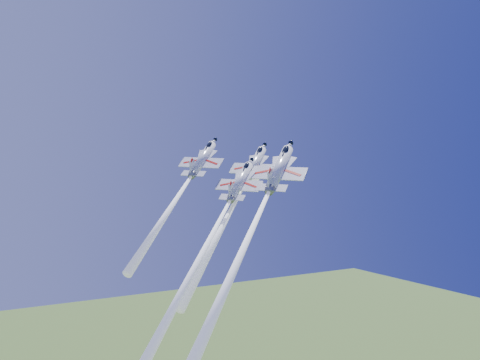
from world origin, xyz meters
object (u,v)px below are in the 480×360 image
jet_lead (233,206)px  jet_slot (209,239)px  jet_right (250,235)px  jet_left (181,191)px

jet_lead → jet_slot: bearing=-89.5°
jet_lead → jet_right: jet_right is taller
jet_right → jet_slot: size_ratio=1.19×
jet_right → jet_lead: bearing=125.5°
jet_right → jet_slot: jet_right is taller
jet_left → jet_slot: size_ratio=0.77×
jet_left → jet_right: 18.38m
jet_right → jet_slot: (-5.62, 3.99, -0.88)m
jet_lead → jet_right: 12.33m
jet_lead → jet_slot: 12.30m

